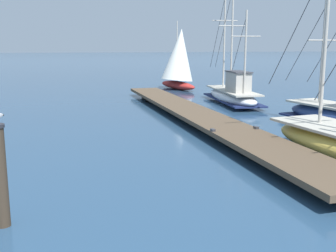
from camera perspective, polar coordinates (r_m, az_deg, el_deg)
floating_dock at (r=18.00m, az=3.72°, el=1.75°), size 1.87×21.17×0.53m
fishing_boat_0 at (r=23.75m, az=8.98°, el=4.49°), size 2.39×8.06×6.95m
mooring_piling at (r=8.06m, az=-22.28°, el=-6.21°), size 0.30×0.30×1.92m
distant_sailboat at (r=31.22m, az=1.54°, el=9.32°), size 3.18×4.86×5.06m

